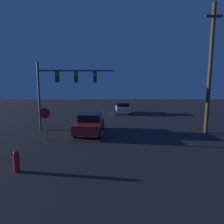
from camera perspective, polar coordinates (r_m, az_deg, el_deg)
The scene contains 6 objects.
car_near at distance 13.80m, azimuth -7.13°, elevation -3.62°, with size 2.09×4.42×1.55m.
car_far at distance 24.79m, azimuth 3.50°, elevation 1.36°, with size 1.96×4.35×1.55m.
traffic_signal_mast at distance 15.22m, azimuth -15.98°, elevation 9.02°, with size 6.34×0.30×5.63m.
stop_sign at distance 12.57m, azimuth -21.01°, elevation -1.76°, with size 0.70×0.07×2.21m.
utility_pole at distance 15.53m, azimuth 29.37°, elevation 12.20°, with size 1.22×0.28×9.72m.
fire_hydrant at distance 8.56m, azimuth -28.75°, elevation -13.96°, with size 0.24×0.24×0.93m.
Camera 1 is at (-0.21, 0.83, 3.46)m, focal length 28.00 mm.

